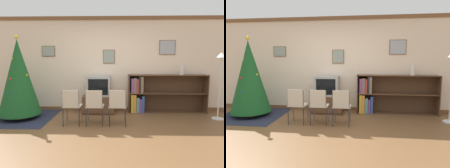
% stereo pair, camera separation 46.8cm
% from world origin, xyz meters
% --- Properties ---
extents(ground_plane, '(24.00, 24.00, 0.00)m').
position_xyz_m(ground_plane, '(0.00, 0.00, 0.00)').
color(ground_plane, brown).
extents(wall_back, '(8.80, 0.11, 2.70)m').
position_xyz_m(wall_back, '(0.00, 2.17, 1.35)').
color(wall_back, beige).
rests_on(wall_back, ground_plane).
extents(area_rug, '(1.67, 1.70, 0.01)m').
position_xyz_m(area_rug, '(-2.14, 1.27, 0.00)').
color(area_rug, '#23283D').
rests_on(area_rug, ground_plane).
extents(christmas_tree, '(1.03, 1.03, 2.08)m').
position_xyz_m(christmas_tree, '(-2.14, 1.27, 1.04)').
color(christmas_tree, maroon).
rests_on(christmas_tree, area_rug).
extents(tv_console, '(0.87, 0.54, 0.49)m').
position_xyz_m(tv_console, '(-0.17, 1.83, 0.25)').
color(tv_console, '#412A1A').
rests_on(tv_console, ground_plane).
extents(television, '(0.64, 0.53, 0.54)m').
position_xyz_m(television, '(-0.17, 1.83, 0.76)').
color(television, '#9E9E99').
rests_on(television, tv_console).
extents(folding_chair_left, '(0.40, 0.40, 0.82)m').
position_xyz_m(folding_chair_left, '(-0.69, 0.72, 0.47)').
color(folding_chair_left, '#BCB29E').
rests_on(folding_chair_left, ground_plane).
extents(folding_chair_center, '(0.40, 0.40, 0.82)m').
position_xyz_m(folding_chair_center, '(-0.17, 0.72, 0.47)').
color(folding_chair_center, '#BCB29E').
rests_on(folding_chair_center, ground_plane).
extents(folding_chair_right, '(0.40, 0.40, 0.82)m').
position_xyz_m(folding_chair_right, '(0.34, 0.72, 0.47)').
color(folding_chair_right, '#BCB29E').
rests_on(folding_chair_right, ground_plane).
extents(bookshelf, '(2.16, 0.36, 1.07)m').
position_xyz_m(bookshelf, '(1.35, 1.94, 0.51)').
color(bookshelf, brown).
rests_on(bookshelf, ground_plane).
extents(vase, '(0.11, 0.11, 0.28)m').
position_xyz_m(vase, '(2.12, 1.93, 1.21)').
color(vase, silver).
rests_on(vase, bookshelf).
extents(standing_lamp, '(0.28, 0.28, 1.65)m').
position_xyz_m(standing_lamp, '(2.86, 1.30, 1.27)').
color(standing_lamp, silver).
rests_on(standing_lamp, ground_plane).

